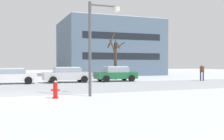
# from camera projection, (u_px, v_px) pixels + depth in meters

# --- Properties ---
(ground_plane) EXTENTS (120.00, 120.00, 0.00)m
(ground_plane) POSITION_uv_depth(u_px,v_px,m) (18.00, 95.00, 15.09)
(ground_plane) COLOR white
(road_surface) EXTENTS (80.00, 8.66, 0.00)m
(road_surface) POSITION_uv_depth(u_px,v_px,m) (17.00, 89.00, 18.19)
(road_surface) COLOR #B7BCC4
(road_surface) RESTS_ON ground
(fire_hydrant) EXTENTS (0.44, 0.30, 0.90)m
(fire_hydrant) POSITION_uv_depth(u_px,v_px,m) (55.00, 89.00, 13.46)
(fire_hydrant) COLOR red
(fire_hydrant) RESTS_ON ground
(street_lamp) EXTENTS (1.79, 0.36, 5.07)m
(street_lamp) POSITION_uv_depth(u_px,v_px,m) (96.00, 38.00, 14.42)
(street_lamp) COLOR #4C4F54
(street_lamp) RESTS_ON ground
(parked_car_white) EXTENTS (4.15, 2.07, 1.35)m
(parked_car_white) POSITION_uv_depth(u_px,v_px,m) (12.00, 76.00, 23.08)
(parked_car_white) COLOR white
(parked_car_white) RESTS_ON ground
(parked_car_silver) EXTENTS (4.34, 2.20, 1.43)m
(parked_car_silver) POSITION_uv_depth(u_px,v_px,m) (67.00, 74.00, 24.80)
(parked_car_silver) COLOR silver
(parked_car_silver) RESTS_ON ground
(parked_car_green) EXTENTS (4.06, 2.16, 1.48)m
(parked_car_green) POSITION_uv_depth(u_px,v_px,m) (116.00, 74.00, 26.44)
(parked_car_green) COLOR #1E6038
(parked_car_green) RESTS_ON ground
(pedestrian_crossing) EXTENTS (0.55, 0.45, 1.69)m
(pedestrian_crossing) POSITION_uv_depth(u_px,v_px,m) (202.00, 71.00, 27.13)
(pedestrian_crossing) COLOR #2D334C
(pedestrian_crossing) RESTS_ON ground
(tree_far_right) EXTENTS (2.03, 1.79, 5.20)m
(tree_far_right) POSITION_uv_depth(u_px,v_px,m) (115.00, 57.00, 29.47)
(tree_far_right) COLOR #423326
(tree_far_right) RESTS_ON ground
(building_far_right) EXTENTS (14.44, 11.94, 8.42)m
(building_far_right) POSITION_uv_depth(u_px,v_px,m) (108.00, 48.00, 42.30)
(building_far_right) COLOR slate
(building_far_right) RESTS_ON ground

